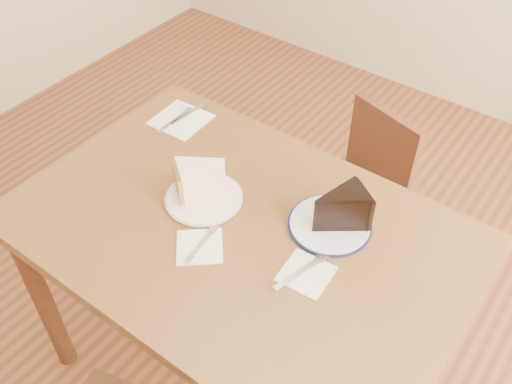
% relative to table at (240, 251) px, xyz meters
% --- Properties ---
extents(ground, '(4.00, 4.00, 0.00)m').
position_rel_table_xyz_m(ground, '(0.00, 0.00, -0.65)').
color(ground, '#502915').
rests_on(ground, ground).
extents(table, '(1.20, 0.80, 0.75)m').
position_rel_table_xyz_m(table, '(0.00, 0.00, 0.00)').
color(table, '#482C13').
rests_on(table, ground).
extents(chair_far, '(0.44, 0.44, 0.71)m').
position_rel_table_xyz_m(chair_far, '(0.04, 0.64, -0.25)').
color(chair_far, '#391B11').
rests_on(chair_far, ground).
extents(plate_cream, '(0.21, 0.21, 0.01)m').
position_rel_table_xyz_m(plate_cream, '(-0.14, 0.02, 0.10)').
color(plate_cream, white).
rests_on(plate_cream, table).
extents(plate_navy, '(0.21, 0.21, 0.01)m').
position_rel_table_xyz_m(plate_navy, '(0.19, 0.14, 0.10)').
color(plate_navy, white).
rests_on(plate_navy, table).
extents(carrot_cake, '(0.15, 0.16, 0.09)m').
position_rel_table_xyz_m(carrot_cake, '(-0.16, 0.04, 0.16)').
color(carrot_cake, beige).
rests_on(carrot_cake, plate_cream).
extents(chocolate_cake, '(0.15, 0.17, 0.10)m').
position_rel_table_xyz_m(chocolate_cake, '(0.20, 0.15, 0.16)').
color(chocolate_cake, black).
rests_on(chocolate_cake, plate_navy).
extents(napkin_cream, '(0.16, 0.16, 0.00)m').
position_rel_table_xyz_m(napkin_cream, '(-0.04, -0.12, 0.10)').
color(napkin_cream, white).
rests_on(napkin_cream, table).
extents(napkin_navy, '(0.13, 0.13, 0.00)m').
position_rel_table_xyz_m(napkin_navy, '(0.23, -0.03, 0.10)').
color(napkin_navy, white).
rests_on(napkin_navy, table).
extents(napkin_spare, '(0.17, 0.17, 0.00)m').
position_rel_table_xyz_m(napkin_spare, '(-0.44, 0.26, 0.10)').
color(napkin_spare, white).
rests_on(napkin_spare, table).
extents(fork_cream, '(0.03, 0.14, 0.00)m').
position_rel_table_xyz_m(fork_cream, '(-0.04, -0.11, 0.10)').
color(fork_cream, silver).
rests_on(fork_cream, napkin_cream).
extents(knife_navy, '(0.06, 0.17, 0.00)m').
position_rel_table_xyz_m(knife_navy, '(0.21, -0.03, 0.10)').
color(knife_navy, silver).
rests_on(knife_navy, napkin_navy).
extents(fork_spare, '(0.02, 0.14, 0.00)m').
position_rel_table_xyz_m(fork_spare, '(-0.44, 0.29, 0.10)').
color(fork_spare, silver).
rests_on(fork_spare, napkin_spare).
extents(knife_spare, '(0.02, 0.16, 0.00)m').
position_rel_table_xyz_m(knife_spare, '(-0.45, 0.24, 0.10)').
color(knife_spare, silver).
rests_on(knife_spare, napkin_spare).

